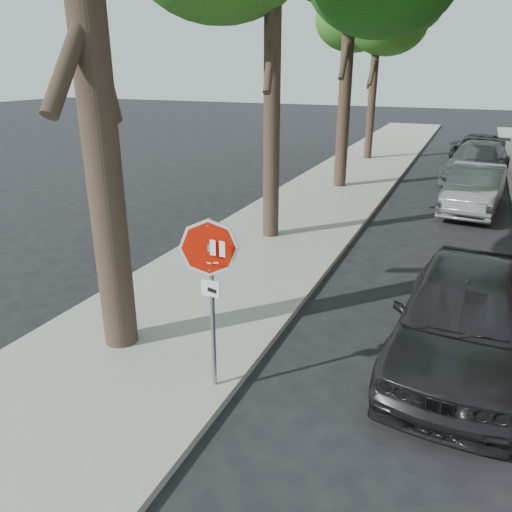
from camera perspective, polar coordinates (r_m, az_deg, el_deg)
The scene contains 9 objects.
ground at distance 7.62m, azimuth 0.20°, elevation -16.36°, with size 120.00×120.00×0.00m, color black.
sidewalk_left at distance 18.80m, azimuth 7.66°, elevation 6.64°, with size 4.00×55.00×0.12m, color gray.
curb_left at distance 18.38m, azimuth 13.84°, elevation 5.90°, with size 0.12×55.00×0.13m, color #9E9384.
stop_sign at distance 6.89m, azimuth -5.23°, elevation -1.94°, with size 0.76×0.34×2.61m.
tree_far at distance 27.30m, azimuth 13.88°, elevation 25.75°, with size 5.29×4.91×9.33m.
car_a at distance 8.72m, azimuth 22.52°, elevation -6.41°, with size 2.00×4.97×1.69m, color black.
car_b at distance 18.48m, azimuth 23.68°, elevation 7.06°, with size 1.61×4.61×1.52m, color gray.
car_c at distance 23.74m, azimuth 23.94°, elevation 9.82°, with size 2.24×5.50×1.60m, color #49494E.
car_d at distance 29.14m, azimuth 24.06°, elevation 11.28°, with size 2.21×4.79×1.33m, color black.
Camera 1 is at (2.38, -5.58, 4.60)m, focal length 35.00 mm.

